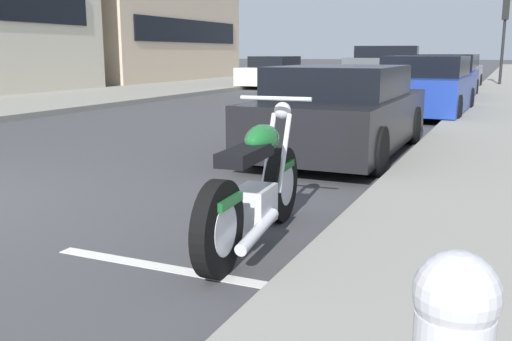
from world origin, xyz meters
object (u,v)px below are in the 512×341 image
(parked_motorcycle, at_px, (255,190))
(parked_car_far_down_curb, at_px, (342,112))
(parked_car_near_corner, at_px, (445,79))
(crossing_truck, at_px, (386,61))
(car_opposite_curb, at_px, (275,73))
(parked_car_at_intersection, at_px, (454,73))
(parked_car_mid_block, at_px, (426,87))
(traffic_signal_near_corner, at_px, (505,23))

(parked_motorcycle, bearing_deg, parked_car_far_down_curb, 2.69)
(parked_car_near_corner, xyz_separation_m, crossing_truck, (17.21, 5.32, 0.31))
(parked_car_near_corner, distance_m, car_opposite_curb, 8.51)
(parked_motorcycle, xyz_separation_m, parked_car_at_intersection, (20.67, 0.40, 0.24))
(parked_motorcycle, height_order, parked_car_mid_block, parked_car_mid_block)
(parked_car_mid_block, bearing_deg, parked_car_at_intersection, 3.23)
(parked_car_at_intersection, xyz_separation_m, car_opposite_curb, (-1.44, 7.25, -0.05))
(parked_car_near_corner, xyz_separation_m, car_opposite_curb, (4.06, 7.48, -0.05))
(parked_car_at_intersection, height_order, crossing_truck, crossing_truck)
(parked_car_mid_block, distance_m, parked_car_at_intersection, 10.47)
(parked_car_at_intersection, bearing_deg, traffic_signal_near_corner, -29.87)
(parked_motorcycle, bearing_deg, parked_car_mid_block, -3.32)
(crossing_truck, distance_m, traffic_signal_near_corner, 11.36)
(crossing_truck, bearing_deg, parked_car_mid_block, 98.64)
(parked_motorcycle, xyz_separation_m, parked_car_far_down_curb, (4.25, 0.49, 0.19))
(parked_motorcycle, xyz_separation_m, traffic_signal_near_corner, (23.43, -1.29, 2.30))
(parked_car_near_corner, relative_size, parked_car_at_intersection, 1.07)
(parked_car_far_down_curb, distance_m, traffic_signal_near_corner, 19.38)
(crossing_truck, bearing_deg, parked_motorcycle, 94.61)
(parked_car_near_corner, bearing_deg, traffic_signal_near_corner, -10.77)
(parked_car_near_corner, xyz_separation_m, parked_car_at_intersection, (5.50, 0.23, -0.01))
(parked_motorcycle, height_order, parked_car_at_intersection, parked_car_at_intersection)
(parked_car_near_corner, height_order, car_opposite_curb, parked_car_near_corner)
(parked_car_mid_block, xyz_separation_m, car_opposite_curb, (9.03, 7.55, -0.05))
(parked_motorcycle, relative_size, parked_car_near_corner, 0.47)
(crossing_truck, height_order, car_opposite_curb, crossing_truck)
(parked_car_far_down_curb, distance_m, car_opposite_curb, 16.60)
(parked_car_mid_block, distance_m, car_opposite_curb, 11.77)
(parked_car_at_intersection, xyz_separation_m, traffic_signal_near_corner, (2.76, -1.68, 2.07))
(traffic_signal_near_corner, bearing_deg, parked_car_far_down_curb, 174.71)
(crossing_truck, bearing_deg, parked_car_at_intersection, 108.50)
(parked_car_far_down_curb, bearing_deg, parked_car_at_intersection, -0.52)
(car_opposite_curb, bearing_deg, parked_car_mid_block, 43.60)
(parked_motorcycle, bearing_deg, parked_car_at_intersection, -2.79)
(crossing_truck, bearing_deg, car_opposite_curb, 75.67)
(parked_car_near_corner, height_order, crossing_truck, crossing_truck)
(parked_car_mid_block, height_order, crossing_truck, crossing_truck)
(parked_car_far_down_curb, xyz_separation_m, crossing_truck, (28.12, 5.00, 0.36))
(crossing_truck, bearing_deg, parked_car_far_down_curb, 95.07)
(parked_car_far_down_curb, xyz_separation_m, parked_car_near_corner, (10.92, -0.32, 0.05))
(car_opposite_curb, bearing_deg, parked_car_at_intersection, 104.95)
(parked_car_near_corner, bearing_deg, car_opposite_curb, 60.73)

